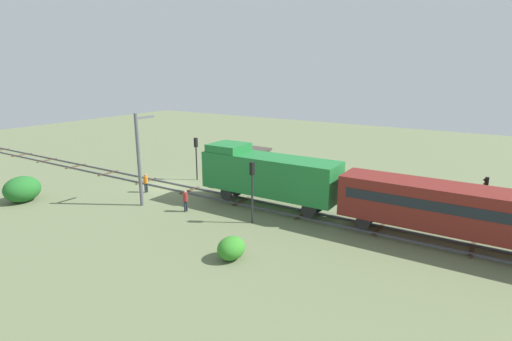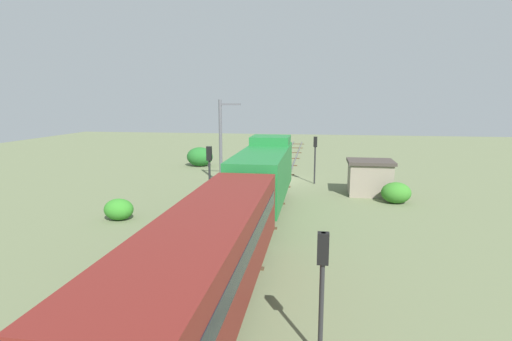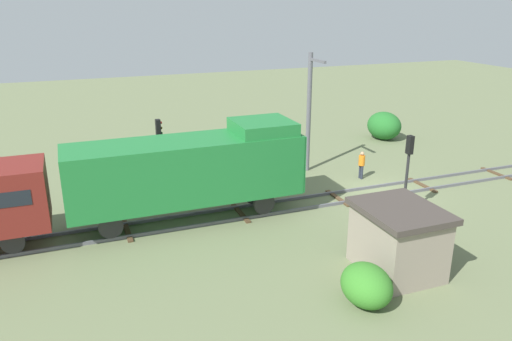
# 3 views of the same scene
# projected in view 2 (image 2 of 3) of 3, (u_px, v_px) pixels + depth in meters

# --- Properties ---
(ground_plane) EXTENTS (101.65, 101.65, 0.00)m
(ground_plane) POSITION_uv_depth(u_px,v_px,m) (280.00, 180.00, 36.92)
(ground_plane) COLOR #66704C
(railway_track) EXTENTS (2.40, 67.76, 0.16)m
(railway_track) POSITION_uv_depth(u_px,v_px,m) (280.00, 180.00, 36.91)
(railway_track) COLOR #595960
(railway_track) RESTS_ON ground
(locomotive) EXTENTS (2.90, 11.60, 4.60)m
(locomotive) POSITION_uv_depth(u_px,v_px,m) (264.00, 172.00, 25.79)
(locomotive) COLOR #1E7233
(locomotive) RESTS_ON railway_track
(passenger_car_leading) EXTENTS (2.84, 14.00, 3.66)m
(passenger_car_leading) POSITION_uv_depth(u_px,v_px,m) (209.00, 252.00, 12.85)
(passenger_car_leading) COLOR maroon
(passenger_car_leading) RESTS_ON railway_track
(traffic_signal_near) EXTENTS (0.32, 0.34, 4.19)m
(traffic_signal_near) POSITION_uv_depth(u_px,v_px,m) (315.00, 151.00, 35.02)
(traffic_signal_near) COLOR #262628
(traffic_signal_near) RESTS_ON ground
(traffic_signal_mid) EXTENTS (0.32, 0.34, 4.45)m
(traffic_signal_mid) POSITION_uv_depth(u_px,v_px,m) (209.00, 168.00, 25.44)
(traffic_signal_mid) COLOR #262628
(traffic_signal_mid) RESTS_ON ground
(traffic_signal_far) EXTENTS (0.32, 0.34, 3.78)m
(traffic_signal_far) POSITION_uv_depth(u_px,v_px,m) (322.00, 272.00, 11.06)
(traffic_signal_far) COLOR #262628
(traffic_signal_far) RESTS_ON ground
(worker_near_track) EXTENTS (0.38, 0.38, 1.70)m
(worker_near_track) POSITION_uv_depth(u_px,v_px,m) (254.00, 169.00, 37.24)
(worker_near_track) COLOR #262B38
(worker_near_track) RESTS_ON ground
(worker_by_signal) EXTENTS (0.38, 0.38, 1.70)m
(worker_by_signal) POSITION_uv_depth(u_px,v_px,m) (219.00, 182.00, 31.34)
(worker_by_signal) COLOR #262B38
(worker_by_signal) RESTS_ON ground
(catenary_mast) EXTENTS (1.94, 0.28, 7.38)m
(catenary_mast) POSITION_uv_depth(u_px,v_px,m) (221.00, 140.00, 34.82)
(catenary_mast) COLOR #595960
(catenary_mast) RESTS_ON ground
(relay_hut) EXTENTS (3.50, 2.90, 2.74)m
(relay_hut) POSITION_uv_depth(u_px,v_px,m) (370.00, 177.00, 31.15)
(relay_hut) COLOR gray
(relay_hut) RESTS_ON ground
(bush_near) EXTENTS (2.10, 1.72, 1.53)m
(bush_near) POSITION_uv_depth(u_px,v_px,m) (396.00, 193.00, 28.67)
(bush_near) COLOR #347A26
(bush_near) RESTS_ON ground
(bush_mid) EXTENTS (2.93, 2.40, 2.13)m
(bush_mid) POSITION_uv_depth(u_px,v_px,m) (200.00, 157.00, 44.75)
(bush_mid) COLOR #226626
(bush_mid) RESTS_ON ground
(bush_far) EXTENTS (1.83, 1.50, 1.33)m
(bush_far) POSITION_uv_depth(u_px,v_px,m) (119.00, 209.00, 24.70)
(bush_far) COLOR #318126
(bush_far) RESTS_ON ground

